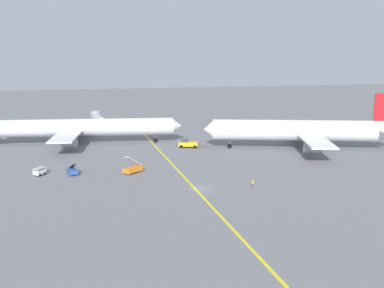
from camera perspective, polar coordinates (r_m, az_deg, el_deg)
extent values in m
plane|color=slate|center=(85.45, 1.15, -5.91)|extent=(600.00, 600.00, 0.00)
cube|color=yellow|center=(94.43, -1.22, -4.24)|extent=(0.76, 120.00, 0.01)
cylinder|color=silver|center=(132.89, -14.43, 2.16)|extent=(55.04, 13.81, 5.06)
cone|color=silver|center=(131.68, -1.99, 2.43)|extent=(3.51, 5.04, 4.65)
cube|color=silver|center=(133.45, -15.58, 1.81)|extent=(12.87, 41.34, 0.44)
cylinder|color=#999EA3|center=(122.49, -15.95, 0.12)|extent=(4.56, 3.24, 2.60)
cylinder|color=#999EA3|center=(144.72, -14.41, 1.85)|extent=(4.56, 3.24, 2.60)
cylinder|color=slate|center=(137.34, -15.70, 0.96)|extent=(0.28, 0.28, 2.13)
cylinder|color=black|center=(137.53, -15.68, 0.53)|extent=(1.37, 0.75, 1.30)
cylinder|color=slate|center=(130.76, -16.20, 0.43)|extent=(0.28, 0.28, 2.13)
cylinder|color=black|center=(130.95, -16.17, -0.02)|extent=(1.37, 0.75, 1.30)
cylinder|color=slate|center=(131.96, -4.88, 0.94)|extent=(0.28, 0.28, 2.13)
cylinder|color=black|center=(132.15, -4.88, 0.48)|extent=(1.37, 0.75, 1.30)
cylinder|color=white|center=(124.95, 13.99, 1.77)|extent=(47.88, 21.14, 5.83)
cone|color=white|center=(122.93, 2.22, 1.95)|extent=(4.38, 5.98, 5.37)
cube|color=white|center=(125.55, 15.06, 1.36)|extent=(19.74, 42.38, 0.44)
cube|color=white|center=(130.91, 23.87, 1.82)|extent=(7.21, 13.34, 0.28)
cube|color=red|center=(130.05, 23.96, 4.51)|extent=(4.28, 1.75, 7.69)
cylinder|color=#999EA3|center=(137.21, 13.65, 1.47)|extent=(4.81, 3.81, 2.60)
cylinder|color=#999EA3|center=(114.20, 15.68, -0.55)|extent=(4.81, 3.81, 2.60)
cylinder|color=slate|center=(122.98, 15.76, -0.21)|extent=(0.28, 0.28, 2.10)
cylinder|color=black|center=(123.19, 15.73, -0.69)|extent=(1.41, 0.94, 1.30)
cylinder|color=slate|center=(129.52, 15.14, 0.38)|extent=(0.28, 0.28, 2.10)
cylinder|color=black|center=(129.71, 15.12, -0.07)|extent=(1.41, 0.94, 1.30)
cylinder|color=slate|center=(123.58, 5.01, 0.23)|extent=(0.28, 0.28, 2.10)
cylinder|color=black|center=(123.79, 5.00, -0.25)|extent=(1.41, 0.94, 1.30)
cube|color=gold|center=(124.14, -0.47, 0.01)|extent=(5.99, 4.24, 1.19)
cube|color=#333D47|center=(124.08, -1.03, 0.50)|extent=(2.54, 2.53, 0.90)
cylinder|color=#4C4C51|center=(123.73, 1.53, 0.03)|extent=(3.06, 1.33, 0.20)
sphere|color=orange|center=(123.97, -1.03, 0.78)|extent=(0.24, 0.24, 0.24)
cylinder|color=black|center=(123.30, -1.45, -0.35)|extent=(0.95, 0.60, 0.90)
cylinder|color=black|center=(125.68, -1.30, -0.13)|extent=(0.95, 0.60, 0.90)
cylinder|color=black|center=(122.87, 0.38, -0.39)|extent=(0.95, 0.60, 0.90)
cylinder|color=black|center=(125.26, 0.49, -0.16)|extent=(0.95, 0.60, 0.90)
cube|color=orange|center=(97.52, -7.86, -3.36)|extent=(4.79, 4.32, 1.00)
cube|color=silver|center=(97.27, -7.76, -2.24)|extent=(4.17, 3.65, 2.71)
cylinder|color=black|center=(96.65, -7.87, -3.80)|extent=(0.60, 0.52, 0.60)
cylinder|color=black|center=(97.62, -8.45, -3.66)|extent=(0.60, 0.52, 0.60)
cylinder|color=black|center=(97.67, -7.25, -3.62)|extent=(0.60, 0.52, 0.60)
cylinder|color=black|center=(98.64, -7.83, -3.49)|extent=(0.60, 0.52, 0.60)
cube|color=silver|center=(100.31, -19.59, -3.50)|extent=(2.78, 2.98, 1.00)
cube|color=#B2B2B7|center=(100.11, -19.62, -3.03)|extent=(2.91, 3.12, 0.12)
cylinder|color=black|center=(101.43, -19.58, -3.64)|extent=(0.52, 0.60, 0.60)
cylinder|color=black|center=(100.52, -18.98, -3.73)|extent=(0.52, 0.60, 0.60)
cylinder|color=black|center=(100.37, -20.15, -3.83)|extent=(0.52, 0.60, 0.60)
cylinder|color=black|center=(99.44, -19.55, -3.93)|extent=(0.52, 0.60, 0.60)
cube|color=#2D5199|center=(99.07, -15.61, -3.47)|extent=(2.56, 4.28, 0.90)
cube|color=black|center=(97.98, -15.56, -2.82)|extent=(1.53, 4.29, 1.83)
cylinder|color=black|center=(98.60, -15.11, -3.79)|extent=(0.32, 0.63, 0.60)
cylinder|color=black|center=(98.35, -15.91, -3.87)|extent=(0.32, 0.63, 0.60)
cylinder|color=black|center=(100.02, -15.29, -3.58)|extent=(0.32, 0.63, 0.60)
cylinder|color=black|center=(99.78, -16.08, -3.66)|extent=(0.32, 0.63, 0.60)
cylinder|color=#4C4C51|center=(86.56, 8.05, -5.49)|extent=(0.28, 0.28, 0.88)
cylinder|color=#D1E02D|center=(86.35, 8.07, -5.02)|extent=(0.36, 0.36, 0.62)
sphere|color=brown|center=(86.23, 8.07, -4.74)|extent=(0.24, 0.24, 0.24)
cylinder|color=#F24C19|center=(86.03, 8.02, -4.99)|extent=(0.05, 0.05, 0.40)
cylinder|color=#B7B7BC|center=(155.40, -12.33, 3.31)|extent=(3.98, 16.48, 3.20)
cylinder|color=#99999E|center=(163.47, -12.62, 3.68)|extent=(3.84, 3.84, 3.52)
cylinder|color=#595960|center=(162.78, -12.55, 2.85)|extent=(0.70, 0.70, 4.50)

